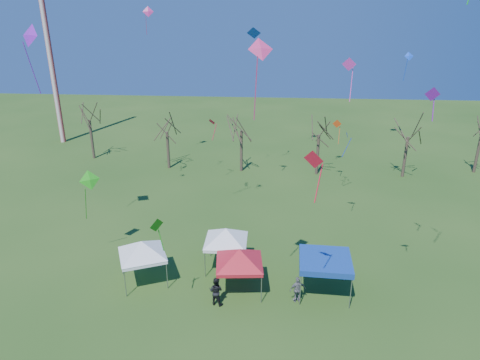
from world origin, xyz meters
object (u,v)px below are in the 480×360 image
object	(u,v)px
radio_mast	(49,48)
tent_red	(239,252)
tree_3	(320,120)
tent_white_west	(141,244)
tent_blue	(325,261)
person_grey	(298,289)
tree_2	(241,116)
tree_4	(410,122)
tree_1	(166,119)
tent_white_mid	(226,231)
tree_0	(87,106)
person_dark	(216,291)

from	to	relation	value
radio_mast	tent_red	size ratio (longest dim) A/B	6.31
tree_3	tent_white_west	size ratio (longest dim) A/B	2.14
tent_blue	person_grey	xyz separation A→B (m)	(-1.69, -1.07, -1.44)
tent_red	tent_blue	bearing A→B (deg)	2.69
tree_2	tree_4	xyz separation A→B (m)	(17.72, -0.38, -0.23)
tree_4	tree_1	bearing A→B (deg)	178.58
tent_white_west	tent_white_mid	distance (m)	5.67
tree_0	tree_2	bearing A→B (deg)	-9.24
tree_4	tent_red	size ratio (longest dim) A/B	1.99
tree_2	tree_4	distance (m)	17.73
tent_white_mid	person_dark	xyz separation A→B (m)	(-0.15, -4.16, -1.90)
tree_1	tent_blue	bearing A→B (deg)	-55.45
tree_1	person_dark	bearing A→B (deg)	-70.00
tent_white_mid	tent_blue	xyz separation A→B (m)	(6.49, -2.42, -0.52)
tree_0	tree_2	world-z (taller)	tree_0
tent_white_mid	person_grey	xyz separation A→B (m)	(4.81, -3.49, -1.96)
person_grey	tent_red	bearing A→B (deg)	-31.33
tent_white_west	radio_mast	bearing A→B (deg)	123.59
tent_white_west	tent_red	distance (m)	6.39
radio_mast	tent_blue	bearing A→B (deg)	-44.20
radio_mast	tent_red	bearing A→B (deg)	-49.53
tree_1	tree_2	world-z (taller)	tree_2
tree_2	tree_3	size ratio (longest dim) A/B	1.03
tent_white_west	tent_blue	xyz separation A→B (m)	(11.72, -0.23, -0.52)
radio_mast	tree_2	xyz separation A→B (m)	(25.63, -9.62, -6.21)
radio_mast	tree_2	world-z (taller)	radio_mast
person_dark	tree_1	bearing A→B (deg)	-53.91
radio_mast	person_grey	distance (m)	46.64
radio_mast	tree_0	world-z (taller)	radio_mast
tent_white_west	person_grey	distance (m)	10.31
tree_2	tent_white_mid	xyz separation A→B (m)	(0.55, -19.74, -3.47)
tree_1	person_grey	distance (m)	27.67
radio_mast	tree_3	size ratio (longest dim) A/B	3.16
tree_3	tent_white_west	distance (m)	25.46
tree_0	tree_3	bearing A→B (deg)	-7.08
tree_2	tent_blue	bearing A→B (deg)	-72.37
person_dark	tent_white_mid	bearing A→B (deg)	-76.03
tree_2	person_grey	bearing A→B (deg)	-77.01
tree_1	tree_0	bearing A→B (deg)	164.82
person_grey	radio_mast	bearing A→B (deg)	-65.35
tree_3	tree_0	bearing A→B (deg)	172.92
tree_0	tent_red	xyz separation A→B (m)	(20.18, -25.41, -3.65)
tree_2	tree_3	bearing A→B (deg)	-2.27
tree_3	tree_2	bearing A→B (deg)	177.73
tent_blue	person_grey	size ratio (longest dim) A/B	1.91
tree_0	tree_2	size ratio (longest dim) A/B	1.03
tree_2	tent_blue	distance (m)	23.59
tree_1	person_dark	world-z (taller)	tree_1
tree_2	tree_3	xyz separation A→B (m)	(8.40, -0.33, -0.21)
tree_0	tent_red	world-z (taller)	tree_0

